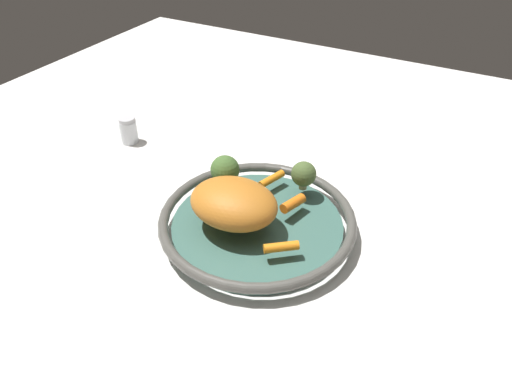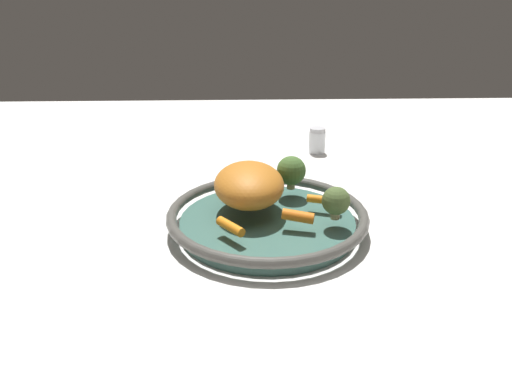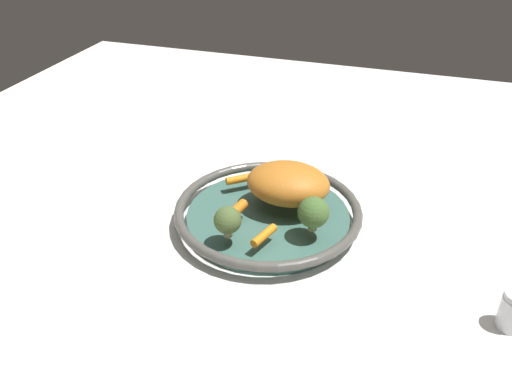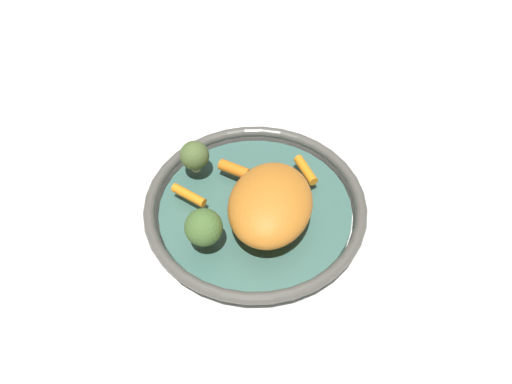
{
  "view_description": "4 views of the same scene",
  "coord_description": "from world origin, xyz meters",
  "views": [
    {
      "loc": [
        0.59,
        0.32,
        0.58
      ],
      "look_at": [
        -0.01,
        -0.01,
        0.08
      ],
      "focal_mm": 34.39,
      "sensor_mm": 36.0,
      "label": 1
    },
    {
      "loc": [
        0.05,
        0.88,
        0.45
      ],
      "look_at": [
        0.02,
        0.0,
        0.08
      ],
      "focal_mm": 39.48,
      "sensor_mm": 36.0,
      "label": 2
    },
    {
      "loc": [
        -0.79,
        -0.24,
        0.58
      ],
      "look_at": [
        0.01,
        0.03,
        0.06
      ],
      "focal_mm": 37.31,
      "sensor_mm": 36.0,
      "label": 3
    },
    {
      "loc": [
        0.14,
        -0.49,
        0.67
      ],
      "look_at": [
        0.0,
        -0.01,
        0.07
      ],
      "focal_mm": 36.53,
      "sensor_mm": 36.0,
      "label": 4
    }
  ],
  "objects": [
    {
      "name": "broccoli_floret_edge",
      "position": [
        -0.05,
        -0.1,
        0.08
      ],
      "size": [
        0.05,
        0.05,
        0.06
      ],
      "color": "tan",
      "rests_on": "serving_bowl"
    },
    {
      "name": "ground_plane",
      "position": [
        0.0,
        0.0,
        0.0
      ],
      "size": [
        1.91,
        1.91,
        0.0
      ],
      "primitive_type": "plane",
      "color": "silver"
    },
    {
      "name": "baby_carrot_right",
      "position": [
        -0.1,
        -0.02,
        0.05
      ],
      "size": [
        0.06,
        0.03,
        0.01
      ],
      "primitive_type": "cylinder",
      "rotation": [
        1.57,
        0.0,
        4.4
      ],
      "color": "orange",
      "rests_on": "serving_bowl"
    },
    {
      "name": "serving_bowl",
      "position": [
        0.0,
        0.0,
        0.02
      ],
      "size": [
        0.35,
        0.35,
        0.04
      ],
      "color": "#3D665B",
      "rests_on": "ground_plane"
    },
    {
      "name": "baby_carrot_left",
      "position": [
        0.06,
        0.08,
        0.05
      ],
      "size": [
        0.05,
        0.05,
        0.02
      ],
      "primitive_type": "cylinder",
      "rotation": [
        1.58,
        0.0,
        3.82
      ],
      "color": "orange",
      "rests_on": "serving_bowl"
    },
    {
      "name": "salt_shaker",
      "position": [
        -0.14,
        -0.42,
        0.03
      ],
      "size": [
        0.04,
        0.04,
        0.06
      ],
      "color": "silver",
      "rests_on": "ground_plane"
    },
    {
      "name": "broccoli_floret_large",
      "position": [
        -0.11,
        0.04,
        0.07
      ],
      "size": [
        0.05,
        0.05,
        0.06
      ],
      "color": "tan",
      "rests_on": "serving_bowl"
    },
    {
      "name": "baby_carrot_center",
      "position": [
        -0.05,
        0.05,
        0.05
      ],
      "size": [
        0.06,
        0.03,
        0.02
      ],
      "primitive_type": "cylinder",
      "rotation": [
        1.65,
        0.0,
        4.45
      ],
      "color": "orange",
      "rests_on": "serving_bowl"
    },
    {
      "name": "roast_chicken_piece",
      "position": [
        0.03,
        -0.03,
        0.08
      ],
      "size": [
        0.13,
        0.16,
        0.07
      ],
      "primitive_type": "ellipsoid",
      "rotation": [
        0.0,
        0.0,
        4.74
      ],
      "color": "#C16F23",
      "rests_on": "serving_bowl"
    }
  ]
}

